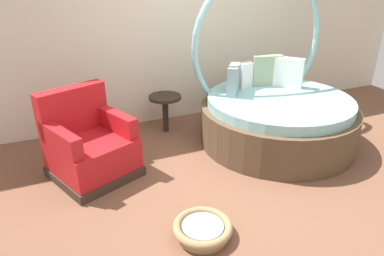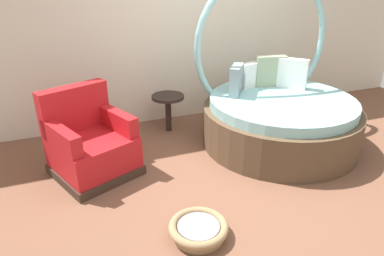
{
  "view_description": "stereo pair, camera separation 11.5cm",
  "coord_description": "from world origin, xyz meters",
  "px_view_note": "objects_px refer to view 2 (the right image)",
  "views": [
    {
      "loc": [
        -1.79,
        -2.69,
        2.07
      ],
      "look_at": [
        -0.5,
        0.35,
        0.55
      ],
      "focal_mm": 32.35,
      "sensor_mm": 36.0,
      "label": 1
    },
    {
      "loc": [
        -1.68,
        -2.74,
        2.07
      ],
      "look_at": [
        -0.5,
        0.35,
        0.55
      ],
      "focal_mm": 32.35,
      "sensor_mm": 36.0,
      "label": 2
    }
  ],
  "objects_px": {
    "red_armchair": "(90,145)",
    "side_table": "(168,102)",
    "pet_basket": "(199,229)",
    "round_daybed": "(278,111)"
  },
  "relations": [
    {
      "from": "red_armchair",
      "to": "side_table",
      "type": "relative_size",
      "value": 2.01
    },
    {
      "from": "pet_basket",
      "to": "side_table",
      "type": "relative_size",
      "value": 0.98
    },
    {
      "from": "red_armchair",
      "to": "side_table",
      "type": "distance_m",
      "value": 1.34
    },
    {
      "from": "round_daybed",
      "to": "pet_basket",
      "type": "distance_m",
      "value": 2.12
    },
    {
      "from": "red_armchair",
      "to": "round_daybed",
      "type": "bearing_deg",
      "value": -1.56
    },
    {
      "from": "round_daybed",
      "to": "side_table",
      "type": "height_order",
      "value": "round_daybed"
    },
    {
      "from": "pet_basket",
      "to": "side_table",
      "type": "height_order",
      "value": "side_table"
    },
    {
      "from": "pet_basket",
      "to": "red_armchair",
      "type": "bearing_deg",
      "value": 117.31
    },
    {
      "from": "round_daybed",
      "to": "red_armchair",
      "type": "bearing_deg",
      "value": 178.44
    },
    {
      "from": "round_daybed",
      "to": "pet_basket",
      "type": "bearing_deg",
      "value": -140.76
    }
  ]
}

